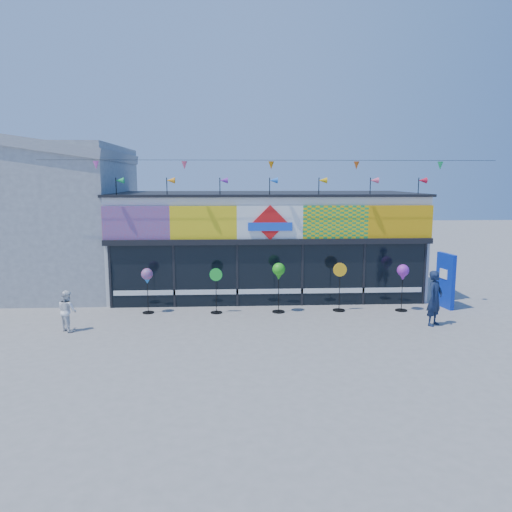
{
  "coord_description": "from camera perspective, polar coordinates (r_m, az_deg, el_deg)",
  "views": [
    {
      "loc": [
        -1.44,
        -14.54,
        4.69
      ],
      "look_at": [
        -0.58,
        2.0,
        2.09
      ],
      "focal_mm": 35.0,
      "sensor_mm": 36.0,
      "label": 1
    }
  ],
  "objects": [
    {
      "name": "ground",
      "position": [
        15.34,
        2.58,
        -8.89
      ],
      "size": [
        80.0,
        80.0,
        0.0
      ],
      "primitive_type": "plane",
      "color": "slate",
      "rests_on": "ground"
    },
    {
      "name": "spinner_3",
      "position": [
        17.95,
        9.53,
        -3.36
      ],
      "size": [
        0.49,
        0.44,
        1.73
      ],
      "color": "black",
      "rests_on": "ground"
    },
    {
      "name": "child",
      "position": [
        16.54,
        -20.76,
        -5.86
      ],
      "size": [
        0.7,
        0.68,
        1.28
      ],
      "primitive_type": "imported",
      "rotation": [
        0.0,
        0.0,
        2.42
      ],
      "color": "white",
      "rests_on": "ground"
    },
    {
      "name": "spinner_0",
      "position": [
        17.73,
        -12.34,
        -2.4
      ],
      "size": [
        0.4,
        0.4,
        1.59
      ],
      "color": "black",
      "rests_on": "ground"
    },
    {
      "name": "spinner_4",
      "position": [
        18.36,
        16.43,
        -1.97
      ],
      "size": [
        0.42,
        0.42,
        1.68
      ],
      "color": "black",
      "rests_on": "ground"
    },
    {
      "name": "spinner_1",
      "position": [
        17.47,
        -4.58,
        -3.83
      ],
      "size": [
        0.45,
        0.41,
        1.59
      ],
      "color": "black",
      "rests_on": "ground"
    },
    {
      "name": "adult_man",
      "position": [
        16.97,
        19.76,
        -4.56
      ],
      "size": [
        0.77,
        0.75,
        1.78
      ],
      "primitive_type": "imported",
      "rotation": [
        0.0,
        0.0,
        0.73
      ],
      "color": "#131F3C",
      "rests_on": "ground"
    },
    {
      "name": "kite_shop",
      "position": [
        20.7,
        1.04,
        1.58
      ],
      "size": [
        16.0,
        5.7,
        5.31
      ],
      "color": "silver",
      "rests_on": "ground"
    },
    {
      "name": "spinner_2",
      "position": [
        17.42,
        2.61,
        -1.94
      ],
      "size": [
        0.45,
        0.45,
        1.77
      ],
      "color": "black",
      "rests_on": "ground"
    },
    {
      "name": "neighbour_building",
      "position": [
        23.23,
        -24.67,
        4.43
      ],
      "size": [
        8.18,
        7.2,
        6.87
      ],
      "color": "#A9ABAF",
      "rests_on": "ground"
    },
    {
      "name": "blue_sign",
      "position": [
        19.42,
        20.83,
        -2.62
      ],
      "size": [
        0.32,
        1.01,
        1.99
      ],
      "rotation": [
        0.0,
        0.0,
        0.17
      ],
      "color": "#0B2BAC",
      "rests_on": "ground"
    }
  ]
}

